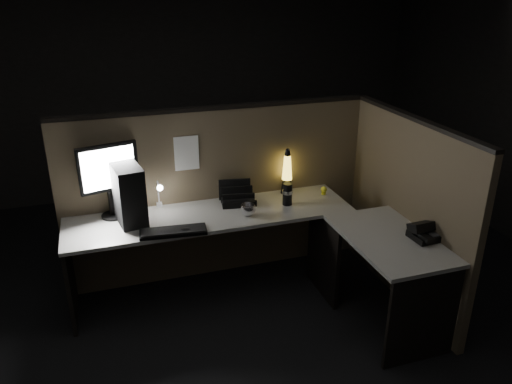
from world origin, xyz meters
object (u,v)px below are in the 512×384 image
object	(u,v)px
pc_tower	(127,192)
monitor	(109,174)
lava_lamp	(287,175)
keyboard	(173,232)
desk_phone	(425,232)

from	to	relation	value
pc_tower	monitor	world-z (taller)	monitor
lava_lamp	monitor	bearing A→B (deg)	-179.48
keyboard	lava_lamp	distance (m)	1.19
keyboard	desk_phone	distance (m)	1.85
lava_lamp	desk_phone	distance (m)	1.29
pc_tower	lava_lamp	bearing A→B (deg)	-4.03
monitor	keyboard	bearing A→B (deg)	-62.46
pc_tower	lava_lamp	world-z (taller)	pc_tower
keyboard	lava_lamp	bearing A→B (deg)	29.21
monitor	lava_lamp	distance (m)	1.50
pc_tower	lava_lamp	xyz separation A→B (m)	(1.37, 0.12, -0.06)
pc_tower	monitor	bearing A→B (deg)	129.64
pc_tower	keyboard	bearing A→B (deg)	-59.56
desk_phone	keyboard	bearing A→B (deg)	156.85
monitor	desk_phone	bearing A→B (deg)	-41.28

